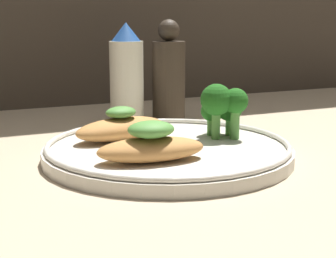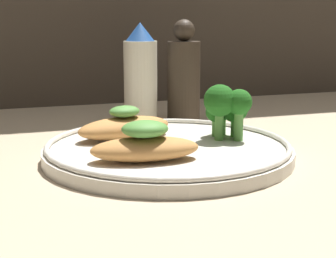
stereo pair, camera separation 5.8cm
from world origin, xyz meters
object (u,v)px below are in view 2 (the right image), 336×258
object	(u,v)px
sauce_bottle	(141,76)
pepper_grinder	(184,76)
plate	(168,150)
broccoli_bunch	(227,107)

from	to	relation	value
sauce_bottle	pepper_grinder	size ratio (longest dim) A/B	0.97
sauce_bottle	pepper_grinder	xyz separation A→B (cm)	(6.91, 0.00, -0.32)
sauce_bottle	plate	bearing A→B (deg)	-97.18
broccoli_bunch	sauce_bottle	distance (cm)	19.83
sauce_bottle	pepper_grinder	distance (cm)	6.92
broccoli_bunch	pepper_grinder	xyz separation A→B (cm)	(1.54, 18.99, 1.64)
broccoli_bunch	sauce_bottle	world-z (taller)	sauce_bottle
plate	broccoli_bunch	bearing A→B (deg)	11.30
pepper_grinder	plate	bearing A→B (deg)	-114.79
broccoli_bunch	sauce_bottle	bearing A→B (deg)	105.78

